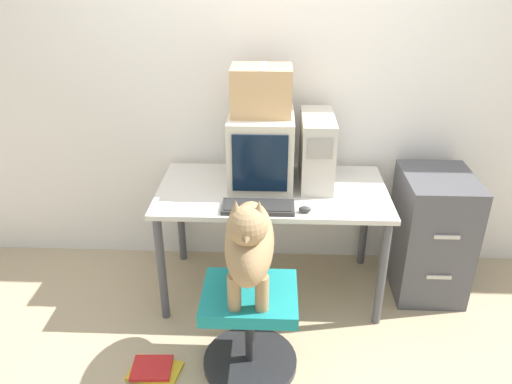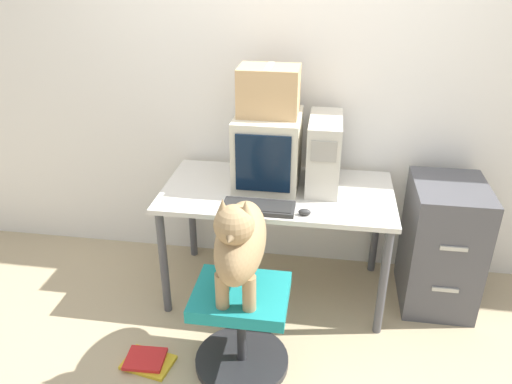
{
  "view_description": "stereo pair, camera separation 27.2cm",
  "coord_description": "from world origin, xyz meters",
  "px_view_note": "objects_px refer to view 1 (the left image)",
  "views": [
    {
      "loc": [
        0.01,
        -2.35,
        2.07
      ],
      "look_at": [
        -0.09,
        0.08,
        0.86
      ],
      "focal_mm": 35.0,
      "sensor_mm": 36.0,
      "label": 1
    },
    {
      "loc": [
        0.28,
        -2.33,
        2.07
      ],
      "look_at": [
        -0.09,
        0.08,
        0.86
      ],
      "focal_mm": 35.0,
      "sensor_mm": 36.0,
      "label": 2
    }
  ],
  "objects_px": {
    "office_chair": "(250,326)",
    "keyboard": "(258,207)",
    "dog": "(249,242)",
    "crt_monitor": "(261,149)",
    "cardboard_box": "(261,91)",
    "book_stack_floor": "(154,370)",
    "pc_tower": "(317,150)",
    "filing_cabinet": "(431,234)"
  },
  "relations": [
    {
      "from": "office_chair",
      "to": "keyboard",
      "type": "bearing_deg",
      "value": 86.44
    },
    {
      "from": "office_chair",
      "to": "dog",
      "type": "relative_size",
      "value": 0.88
    },
    {
      "from": "crt_monitor",
      "to": "office_chair",
      "type": "distance_m",
      "value": 1.05
    },
    {
      "from": "dog",
      "to": "cardboard_box",
      "type": "distance_m",
      "value": 0.95
    },
    {
      "from": "dog",
      "to": "book_stack_floor",
      "type": "xyz_separation_m",
      "value": [
        -0.52,
        -0.08,
        -0.78
      ]
    },
    {
      "from": "crt_monitor",
      "to": "pc_tower",
      "type": "distance_m",
      "value": 0.34
    },
    {
      "from": "cardboard_box",
      "to": "pc_tower",
      "type": "bearing_deg",
      "value": 1.65
    },
    {
      "from": "pc_tower",
      "to": "filing_cabinet",
      "type": "distance_m",
      "value": 0.93
    },
    {
      "from": "crt_monitor",
      "to": "keyboard",
      "type": "bearing_deg",
      "value": -90.78
    },
    {
      "from": "keyboard",
      "to": "cardboard_box",
      "type": "height_order",
      "value": "cardboard_box"
    },
    {
      "from": "crt_monitor",
      "to": "cardboard_box",
      "type": "bearing_deg",
      "value": 90.0
    },
    {
      "from": "office_chair",
      "to": "dog",
      "type": "distance_m",
      "value": 0.53
    },
    {
      "from": "cardboard_box",
      "to": "office_chair",
      "type": "bearing_deg",
      "value": -92.3
    },
    {
      "from": "pc_tower",
      "to": "filing_cabinet",
      "type": "xyz_separation_m",
      "value": [
        0.75,
        -0.05,
        -0.55
      ]
    },
    {
      "from": "dog",
      "to": "filing_cabinet",
      "type": "bearing_deg",
      "value": 33.85
    },
    {
      "from": "pc_tower",
      "to": "book_stack_floor",
      "type": "xyz_separation_m",
      "value": [
        -0.88,
        -0.88,
        -0.93
      ]
    },
    {
      "from": "pc_tower",
      "to": "office_chair",
      "type": "distance_m",
      "value": 1.12
    },
    {
      "from": "keyboard",
      "to": "cardboard_box",
      "type": "distance_m",
      "value": 0.67
    },
    {
      "from": "keyboard",
      "to": "book_stack_floor",
      "type": "bearing_deg",
      "value": -136.58
    },
    {
      "from": "dog",
      "to": "book_stack_floor",
      "type": "distance_m",
      "value": 0.93
    },
    {
      "from": "pc_tower",
      "to": "filing_cabinet",
      "type": "height_order",
      "value": "pc_tower"
    },
    {
      "from": "filing_cabinet",
      "to": "dog",
      "type": "bearing_deg",
      "value": -146.15
    },
    {
      "from": "dog",
      "to": "cardboard_box",
      "type": "height_order",
      "value": "cardboard_box"
    },
    {
      "from": "keyboard",
      "to": "dog",
      "type": "xyz_separation_m",
      "value": [
        -0.03,
        -0.43,
        0.04
      ]
    },
    {
      "from": "filing_cabinet",
      "to": "crt_monitor",
      "type": "bearing_deg",
      "value": 178.02
    },
    {
      "from": "office_chair",
      "to": "filing_cabinet",
      "type": "xyz_separation_m",
      "value": [
        1.12,
        0.75,
        0.14
      ]
    },
    {
      "from": "book_stack_floor",
      "to": "crt_monitor",
      "type": "bearing_deg",
      "value": 57.82
    },
    {
      "from": "crt_monitor",
      "to": "book_stack_floor",
      "type": "height_order",
      "value": "crt_monitor"
    },
    {
      "from": "office_chair",
      "to": "cardboard_box",
      "type": "xyz_separation_m",
      "value": [
        0.03,
        0.79,
        1.05
      ]
    },
    {
      "from": "crt_monitor",
      "to": "pc_tower",
      "type": "bearing_deg",
      "value": 2.31
    },
    {
      "from": "office_chair",
      "to": "cardboard_box",
      "type": "distance_m",
      "value": 1.31
    },
    {
      "from": "cardboard_box",
      "to": "book_stack_floor",
      "type": "xyz_separation_m",
      "value": [
        -0.55,
        -0.87,
        -1.3
      ]
    },
    {
      "from": "pc_tower",
      "to": "dog",
      "type": "xyz_separation_m",
      "value": [
        -0.37,
        -0.8,
        -0.16
      ]
    },
    {
      "from": "dog",
      "to": "filing_cabinet",
      "type": "height_order",
      "value": "dog"
    },
    {
      "from": "office_chair",
      "to": "cardboard_box",
      "type": "bearing_deg",
      "value": 87.7
    },
    {
      "from": "pc_tower",
      "to": "dog",
      "type": "relative_size",
      "value": 0.78
    },
    {
      "from": "office_chair",
      "to": "filing_cabinet",
      "type": "distance_m",
      "value": 1.36
    },
    {
      "from": "dog",
      "to": "keyboard",
      "type": "bearing_deg",
      "value": 86.46
    },
    {
      "from": "cardboard_box",
      "to": "book_stack_floor",
      "type": "height_order",
      "value": "cardboard_box"
    },
    {
      "from": "filing_cabinet",
      "to": "cardboard_box",
      "type": "distance_m",
      "value": 1.42
    },
    {
      "from": "office_chair",
      "to": "cardboard_box",
      "type": "relative_size",
      "value": 1.47
    },
    {
      "from": "keyboard",
      "to": "dog",
      "type": "distance_m",
      "value": 0.44
    }
  ]
}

